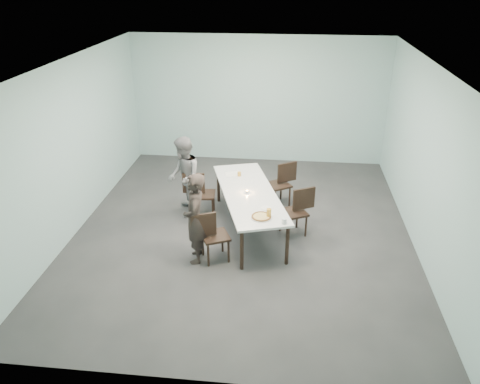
# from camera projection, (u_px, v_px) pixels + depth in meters

# --- Properties ---
(ground) EXTENTS (7.00, 7.00, 0.00)m
(ground) POSITION_uv_depth(u_px,v_px,m) (243.00, 230.00, 8.58)
(ground) COLOR #333335
(ground) RESTS_ON ground
(room_shell) EXTENTS (6.02, 7.02, 3.01)m
(room_shell) POSITION_uv_depth(u_px,v_px,m) (243.00, 124.00, 7.70)
(room_shell) COLOR #A3CACD
(room_shell) RESTS_ON ground
(table) EXTENTS (1.63, 2.75, 0.75)m
(table) POSITION_uv_depth(u_px,v_px,m) (249.00, 195.00, 8.32)
(table) COLOR white
(table) RESTS_ON ground
(chair_near_left) EXTENTS (0.65, 0.56, 0.87)m
(chair_near_left) POSITION_uv_depth(u_px,v_px,m) (210.00, 233.00, 7.50)
(chair_near_left) COLOR black
(chair_near_left) RESTS_ON ground
(chair_far_left) EXTENTS (0.63, 0.46, 0.87)m
(chair_far_left) POSITION_uv_depth(u_px,v_px,m) (200.00, 191.00, 8.90)
(chair_far_left) COLOR black
(chair_far_left) RESTS_ON ground
(chair_near_right) EXTENTS (0.65, 0.57, 0.87)m
(chair_near_right) POSITION_uv_depth(u_px,v_px,m) (298.00, 208.00, 8.27)
(chair_near_right) COLOR black
(chair_near_right) RESTS_ON ground
(chair_far_right) EXTENTS (0.64, 0.58, 0.87)m
(chair_far_right) POSITION_uv_depth(u_px,v_px,m) (282.00, 181.00, 9.32)
(chair_far_right) COLOR black
(chair_far_right) RESTS_ON ground
(diner_near) EXTENTS (0.44, 0.60, 1.52)m
(diner_near) POSITION_uv_depth(u_px,v_px,m) (195.00, 219.00, 7.40)
(diner_near) COLOR black
(diner_near) RESTS_ON ground
(diner_far) EXTENTS (0.76, 0.88, 1.55)m
(diner_far) POSITION_uv_depth(u_px,v_px,m) (184.00, 177.00, 8.82)
(diner_far) COLOR gray
(diner_far) RESTS_ON ground
(pizza) EXTENTS (0.34, 0.34, 0.04)m
(pizza) POSITION_uv_depth(u_px,v_px,m) (261.00, 217.00, 7.44)
(pizza) COLOR white
(pizza) RESTS_ON table
(side_plate) EXTENTS (0.18, 0.18, 0.01)m
(side_plate) POSITION_uv_depth(u_px,v_px,m) (266.00, 208.00, 7.74)
(side_plate) COLOR white
(side_plate) RESTS_ON table
(beer_glass) EXTENTS (0.08, 0.08, 0.15)m
(beer_glass) POSITION_uv_depth(u_px,v_px,m) (269.00, 213.00, 7.43)
(beer_glass) COLOR gold
(beer_glass) RESTS_ON table
(water_tumbler) EXTENTS (0.08, 0.08, 0.09)m
(water_tumbler) POSITION_uv_depth(u_px,v_px,m) (284.00, 221.00, 7.26)
(water_tumbler) COLOR silver
(water_tumbler) RESTS_ON table
(tealight) EXTENTS (0.06, 0.06, 0.05)m
(tealight) POSITION_uv_depth(u_px,v_px,m) (247.00, 192.00, 8.25)
(tealight) COLOR silver
(tealight) RESTS_ON table
(amber_tumbler) EXTENTS (0.07, 0.07, 0.08)m
(amber_tumbler) POSITION_uv_depth(u_px,v_px,m) (239.00, 174.00, 8.91)
(amber_tumbler) COLOR gold
(amber_tumbler) RESTS_ON table
(menu) EXTENTS (0.35, 0.30, 0.01)m
(menu) POSITION_uv_depth(u_px,v_px,m) (233.00, 174.00, 9.01)
(menu) COLOR silver
(menu) RESTS_ON table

